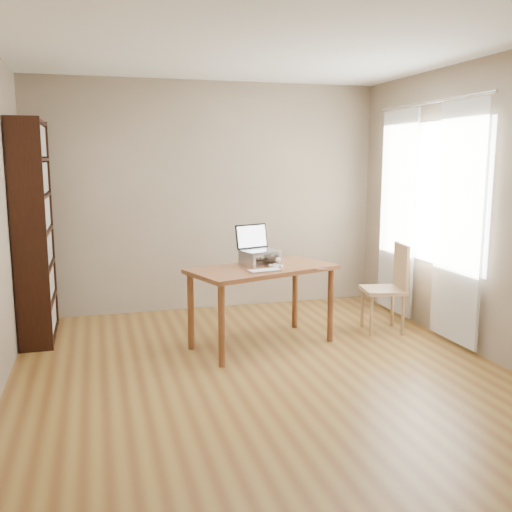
{
  "coord_description": "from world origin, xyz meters",
  "views": [
    {
      "loc": [
        -1.27,
        -4.22,
        1.73
      ],
      "look_at": [
        0.13,
        0.72,
        0.86
      ],
      "focal_mm": 40.0,
      "sensor_mm": 36.0,
      "label": 1
    }
  ],
  "objects": [
    {
      "name": "curtains",
      "position": [
        1.92,
        0.8,
        1.17
      ],
      "size": [
        0.03,
        1.9,
        2.25
      ],
      "color": "white",
      "rests_on": "ground"
    },
    {
      "name": "laptop",
      "position": [
        0.2,
        0.88,
        0.94
      ],
      "size": [
        0.4,
        0.39,
        0.24
      ],
      "rotation": [
        0.0,
        0.0,
        0.33
      ],
      "color": "silver",
      "rests_on": "laptop_stand"
    },
    {
      "name": "coaster",
      "position": [
        0.69,
        0.47,
        0.75
      ],
      "size": [
        0.1,
        0.1,
        0.01
      ],
      "primitive_type": "cylinder",
      "color": "#592E1E",
      "rests_on": "desk"
    },
    {
      "name": "keyboard",
      "position": [
        0.15,
        0.52,
        0.76
      ],
      "size": [
        0.3,
        0.17,
        0.02
      ],
      "rotation": [
        0.0,
        0.0,
        0.16
      ],
      "color": "silver",
      "rests_on": "desk"
    },
    {
      "name": "chair",
      "position": [
        1.57,
        0.84,
        0.48
      ],
      "size": [
        0.46,
        0.46,
        0.9
      ],
      "rotation": [
        0.0,
        0.0,
        -0.18
      ],
      "color": "tan",
      "rests_on": "ground"
    },
    {
      "name": "desk",
      "position": [
        0.2,
        0.74,
        0.65
      ],
      "size": [
        1.48,
        1.06,
        0.75
      ],
      "rotation": [
        0.0,
        0.0,
        0.33
      ],
      "color": "#5F2C1B",
      "rests_on": "ground"
    },
    {
      "name": "bookshelf",
      "position": [
        -1.83,
        1.55,
        1.05
      ],
      "size": [
        0.3,
        0.9,
        2.1
      ],
      "color": "black",
      "rests_on": "ground"
    },
    {
      "name": "room",
      "position": [
        0.03,
        0.01,
        1.3
      ],
      "size": [
        4.04,
        4.54,
        2.64
      ],
      "color": "brown",
      "rests_on": "ground"
    },
    {
      "name": "laptop_stand",
      "position": [
        0.2,
        0.82,
        0.83
      ],
      "size": [
        0.32,
        0.25,
        0.13
      ],
      "rotation": [
        0.0,
        0.0,
        0.33
      ],
      "color": "silver",
      "rests_on": "desk"
    },
    {
      "name": "cat",
      "position": [
        0.23,
        0.85,
        0.82
      ],
      "size": [
        0.25,
        0.49,
        0.16
      ],
      "rotation": [
        0.0,
        0.0,
        0.53
      ],
      "color": "#453B36",
      "rests_on": "desk"
    }
  ]
}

